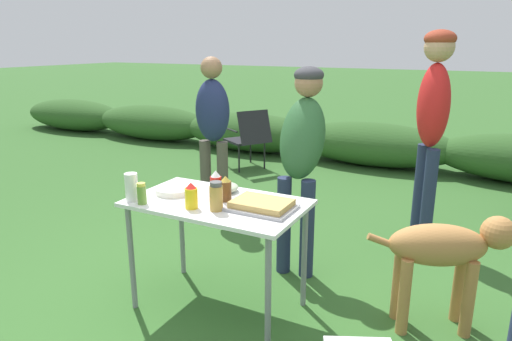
% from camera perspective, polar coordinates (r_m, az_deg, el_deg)
% --- Properties ---
extents(ground_plane, '(60.00, 60.00, 0.00)m').
position_cam_1_polar(ground_plane, '(3.19, -4.58, -16.49)').
color(ground_plane, '#336028').
extents(shrub_hedge, '(14.40, 0.90, 0.61)m').
position_cam_1_polar(shrub_hedge, '(6.73, 14.33, 3.24)').
color(shrub_hedge, '#2D5623').
rests_on(shrub_hedge, ground).
extents(folding_table, '(1.10, 0.64, 0.74)m').
position_cam_1_polar(folding_table, '(2.89, -4.87, -5.29)').
color(folding_table, white).
rests_on(folding_table, ground).
extents(food_tray, '(0.38, 0.28, 0.06)m').
position_cam_1_polar(food_tray, '(2.71, 0.69, -4.39)').
color(food_tray, '#9E9EA3').
rests_on(food_tray, folding_table).
extents(plate_stack, '(0.25, 0.25, 0.04)m').
position_cam_1_polar(plate_stack, '(3.06, -10.17, -2.42)').
color(plate_stack, white).
rests_on(plate_stack, folding_table).
extents(mixing_bowl, '(0.19, 0.19, 0.06)m').
position_cam_1_polar(mixing_bowl, '(3.04, -3.96, -2.11)').
color(mixing_bowl, '#ADBC99').
rests_on(mixing_bowl, folding_table).
extents(paper_cup_stack, '(0.08, 0.08, 0.18)m').
position_cam_1_polar(paper_cup_stack, '(2.94, -15.30, -2.02)').
color(paper_cup_stack, white).
rests_on(paper_cup_stack, folding_table).
extents(beer_bottle, '(0.07, 0.07, 0.16)m').
position_cam_1_polar(beer_bottle, '(2.85, -3.82, -2.33)').
color(beer_bottle, brown).
rests_on(beer_bottle, folding_table).
extents(spice_jar, '(0.08, 0.08, 0.18)m').
position_cam_1_polar(spice_jar, '(2.69, -5.01, -3.26)').
color(spice_jar, '#B2893D').
rests_on(spice_jar, folding_table).
extents(mustard_bottle, '(0.08, 0.08, 0.16)m').
position_cam_1_polar(mustard_bottle, '(2.74, -8.10, -3.18)').
color(mustard_bottle, yellow).
rests_on(mustard_bottle, folding_table).
extents(relish_jar, '(0.06, 0.06, 0.13)m').
position_cam_1_polar(relish_jar, '(2.88, -14.09, -2.84)').
color(relish_jar, olive).
rests_on(relish_jar, folding_table).
extents(ketchup_bottle, '(0.07, 0.07, 0.18)m').
position_cam_1_polar(ketchup_bottle, '(2.90, -5.04, -1.83)').
color(ketchup_bottle, red).
rests_on(ketchup_bottle, folding_table).
extents(standing_person_in_dark_puffer, '(0.36, 0.47, 1.53)m').
position_cam_1_polar(standing_person_in_dark_puffer, '(3.34, 5.78, 3.03)').
color(standing_person_in_dark_puffer, '#232D4C').
rests_on(standing_person_in_dark_puffer, ground).
extents(standing_person_in_olive_jacket, '(0.37, 0.29, 1.58)m').
position_cam_1_polar(standing_person_in_olive_jacket, '(4.51, -5.43, 6.06)').
color(standing_person_in_olive_jacket, '#4C473D').
rests_on(standing_person_in_olive_jacket, ground).
extents(standing_person_in_navy_coat, '(0.38, 0.41, 1.80)m').
position_cam_1_polar(standing_person_in_navy_coat, '(4.05, 21.22, 6.93)').
color(standing_person_in_navy_coat, '#232D4C').
rests_on(standing_person_in_navy_coat, ground).
extents(dog, '(0.86, 0.47, 0.73)m').
position_cam_1_polar(dog, '(2.96, 22.65, -9.29)').
color(dog, '#B27A42').
rests_on(dog, ground).
extents(camp_chair_green_behind_table, '(0.75, 0.71, 0.83)m').
position_cam_1_polar(camp_chair_green_behind_table, '(6.26, -0.92, 4.33)').
color(camp_chair_green_behind_table, '#232328').
rests_on(camp_chair_green_behind_table, ground).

